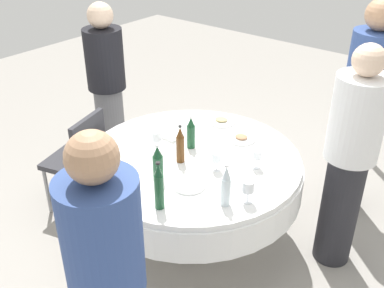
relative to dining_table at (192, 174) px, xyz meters
The scene contains 23 objects.
ground_plane 0.60m from the dining_table, ahead, with size 10.00×10.00×0.00m, color gray.
dining_table is the anchor object (origin of this frame).
bottle_brown_left 0.29m from the dining_table, 103.66° to the right, with size 0.06×0.06×0.28m.
bottle_dark_green_far 0.45m from the dining_table, 87.03° to the right, with size 0.07×0.07×0.27m.
bottle_dark_green_rear 0.67m from the dining_table, 69.16° to the right, with size 0.06×0.06×0.31m.
bottle_clear_right 0.64m from the dining_table, 31.08° to the right, with size 0.06×0.06×0.28m.
bottle_dark_green_inner 0.29m from the dining_table, 132.23° to the left, with size 0.06×0.06×0.25m.
wine_glass_right 0.37m from the dining_table, 158.32° to the right, with size 0.07×0.07×0.15m.
wine_glass_inner 0.67m from the dining_table, 18.61° to the right, with size 0.07×0.07×0.15m.
wine_glass_north 0.34m from the dining_table, ahead, with size 0.07×0.07×0.13m.
wine_glass_near 0.51m from the dining_table, 21.06° to the left, with size 0.07×0.07×0.13m.
plate_mid 0.47m from the dining_table, 72.32° to the left, with size 0.21×0.21×0.04m.
plate_outer 0.39m from the dining_table, 54.01° to the right, with size 0.21×0.21×0.02m.
plate_south 0.60m from the dining_table, 105.25° to the left, with size 0.22×0.22×0.04m.
spoon_far 0.61m from the dining_table, 166.78° to the right, with size 0.18×0.02×0.01m, color silver.
fork_rear 0.20m from the dining_table, 36.79° to the left, with size 0.18×0.02×0.01m, color silver.
folded_napkin 0.35m from the dining_table, 157.35° to the left, with size 0.14×0.14×0.02m, color white.
person_left 1.37m from the dining_table, 66.92° to the right, with size 0.34×0.34×1.63m.
person_far 1.42m from the dining_table, 57.44° to the left, with size 0.34×0.34×1.74m.
person_rear 1.08m from the dining_table, 28.33° to the left, with size 0.34×0.34×1.61m.
person_right 1.36m from the dining_table, 163.94° to the left, with size 0.34×0.34×1.56m.
chair_north 0.97m from the dining_table, 164.23° to the right, with size 0.49×0.49×0.87m.
tent_pole_secondary 2.34m from the dining_table, 80.40° to the left, with size 0.07×0.07×2.38m, color #B2B5B7.
Camera 1 is at (1.72, -2.12, 2.40)m, focal length 42.71 mm.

